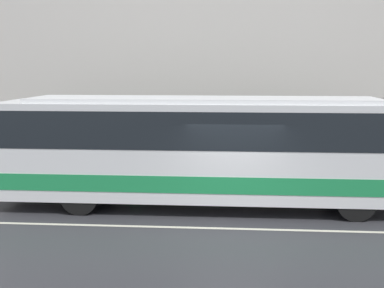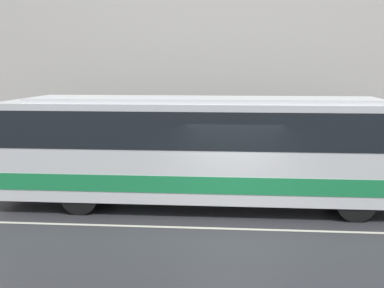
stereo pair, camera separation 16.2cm
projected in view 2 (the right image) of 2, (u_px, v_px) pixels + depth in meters
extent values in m
plane|color=#333338|center=(233.00, 229.00, 13.14)|extent=(60.00, 60.00, 0.00)
cube|color=gray|center=(236.00, 181.00, 18.39)|extent=(60.00, 2.69, 0.13)
cube|color=silver|center=(238.00, 49.00, 19.21)|extent=(60.00, 0.30, 9.16)
cube|color=#2D2B28|center=(236.00, 144.00, 19.55)|extent=(60.00, 0.06, 2.29)
cube|color=beige|center=(233.00, 229.00, 13.14)|extent=(54.00, 0.14, 0.01)
cube|color=white|center=(203.00, 149.00, 15.00)|extent=(11.28, 2.49, 2.64)
cube|color=#1E8C4C|center=(203.00, 176.00, 15.11)|extent=(11.23, 2.51, 0.45)
cube|color=black|center=(203.00, 126.00, 14.91)|extent=(10.94, 2.51, 1.00)
cube|color=white|center=(203.00, 100.00, 14.80)|extent=(9.59, 2.12, 0.12)
cylinder|color=black|center=(356.00, 202.00, 13.73)|extent=(1.03, 0.28, 1.03)
cylinder|color=black|center=(341.00, 183.00, 15.87)|extent=(1.03, 0.28, 1.03)
cylinder|color=black|center=(80.00, 195.00, 14.40)|extent=(1.03, 0.28, 1.03)
cylinder|color=black|center=(101.00, 179.00, 16.54)|extent=(1.03, 0.28, 1.03)
cylinder|color=#1E5933|center=(135.00, 154.00, 19.54)|extent=(0.36, 0.36, 1.28)
sphere|color=tan|center=(134.00, 134.00, 19.43)|extent=(0.23, 0.23, 0.23)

